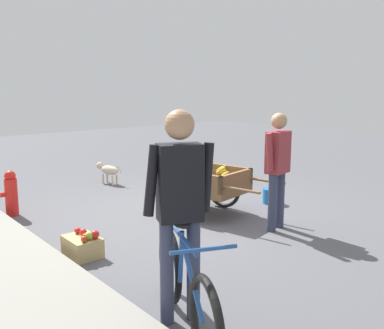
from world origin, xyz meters
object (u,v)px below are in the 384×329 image
at_px(apple_crate, 83,245).
at_px(vendor_person, 278,161).
at_px(cyclist_person, 180,197).
at_px(plastic_bucket, 271,196).
at_px(fruit_cart, 206,185).
at_px(fire_hydrant, 11,193).
at_px(bicycle, 185,288).
at_px(dog, 108,170).

bearing_deg(apple_crate, vendor_person, -107.55).
distance_m(cyclist_person, apple_crate, 1.99).
relative_size(cyclist_person, plastic_bucket, 6.55).
height_order(fruit_cart, vendor_person, vendor_person).
height_order(vendor_person, cyclist_person, cyclist_person).
xyz_separation_m(plastic_bucket, apple_crate, (-0.13, 3.33, 0.01)).
bearing_deg(fruit_cart, fire_hydrant, 52.31).
bearing_deg(bicycle, fire_hydrant, 0.45).
height_order(vendor_person, fire_hydrant, vendor_person).
bearing_deg(vendor_person, cyclist_person, 112.94).
height_order(vendor_person, bicycle, vendor_person).
xyz_separation_m(vendor_person, fire_hydrant, (2.86, 2.49, -0.58)).
xyz_separation_m(fruit_cart, fire_hydrant, (1.74, 2.25, -0.11)).
distance_m(bicycle, plastic_bucket, 3.97).
bearing_deg(dog, apple_crate, 146.66).
distance_m(fruit_cart, bicycle, 3.18).
bearing_deg(plastic_bucket, bicycle, 120.97).
bearing_deg(dog, bicycle, 157.25).
relative_size(cyclist_person, dog, 2.59).
relative_size(vendor_person, apple_crate, 3.49).
distance_m(vendor_person, bicycle, 2.77).
bearing_deg(vendor_person, apple_crate, 72.45).
bearing_deg(bicycle, dog, -22.75).
relative_size(dog, fire_hydrant, 0.99).
xyz_separation_m(vendor_person, apple_crate, (0.76, 2.39, -0.79)).
distance_m(fruit_cart, cyclist_person, 3.09).
xyz_separation_m(cyclist_person, fire_hydrant, (3.87, 0.09, -0.70)).
bearing_deg(apple_crate, cyclist_person, 179.76).
distance_m(cyclist_person, plastic_bucket, 3.95).
distance_m(dog, apple_crate, 3.69).
height_order(vendor_person, apple_crate, vendor_person).
height_order(bicycle, plastic_bucket, bicycle).
distance_m(fruit_cart, apple_crate, 2.20).
height_order(fruit_cart, plastic_bucket, fruit_cart).
bearing_deg(cyclist_person, apple_crate, -0.24).
relative_size(bicycle, dog, 2.35).
relative_size(fire_hydrant, plastic_bucket, 2.57).
bearing_deg(dog, plastic_bucket, -156.03).
height_order(cyclist_person, dog, cyclist_person).
bearing_deg(plastic_bucket, vendor_person, 133.18).
distance_m(fruit_cart, dog, 2.72).
height_order(cyclist_person, apple_crate, cyclist_person).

